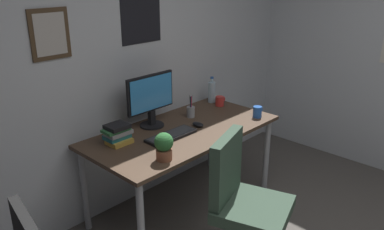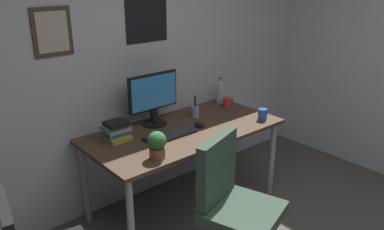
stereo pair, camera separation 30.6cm
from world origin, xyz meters
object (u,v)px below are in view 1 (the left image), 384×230
object	(u,v)px
office_chair	(243,198)
coffee_mug_near	(220,101)
monitor	(151,98)
coffee_mug_far	(258,112)
keyboard	(171,135)
water_bottle	(212,92)
book_stack_left	(118,134)
pen_cup	(191,111)
potted_plant	(164,145)
computer_mouse	(198,124)

from	to	relation	value
office_chair	coffee_mug_near	xyz separation A→B (m)	(0.89, 0.94, 0.24)
monitor	office_chair	bearing A→B (deg)	-95.81
office_chair	coffee_mug_far	distance (m)	1.04
keyboard	water_bottle	bearing A→B (deg)	21.00
keyboard	coffee_mug_near	bearing A→B (deg)	13.70
book_stack_left	coffee_mug_far	bearing A→B (deg)	-20.52
keyboard	coffee_mug_near	distance (m)	0.85
monitor	pen_cup	xyz separation A→B (m)	(0.37, -0.09, -0.19)
coffee_mug_near	potted_plant	world-z (taller)	potted_plant
coffee_mug_near	coffee_mug_far	world-z (taller)	coffee_mug_far
coffee_mug_near	computer_mouse	bearing A→B (deg)	-158.83
water_bottle	potted_plant	world-z (taller)	water_bottle
office_chair	coffee_mug_near	distance (m)	1.31
monitor	coffee_mug_near	bearing A→B (deg)	-5.83
office_chair	computer_mouse	xyz separation A→B (m)	(0.36, 0.73, 0.22)
office_chair	book_stack_left	bearing A→B (deg)	107.35
book_stack_left	potted_plant	bearing A→B (deg)	-83.16
office_chair	potted_plant	bearing A→B (deg)	115.90
office_chair	water_bottle	size ratio (longest dim) A/B	3.76
potted_plant	keyboard	bearing A→B (deg)	38.96
office_chair	water_bottle	distance (m)	1.43
monitor	coffee_mug_far	size ratio (longest dim) A/B	4.00
monitor	book_stack_left	world-z (taller)	monitor
monitor	potted_plant	world-z (taller)	monitor
coffee_mug_far	coffee_mug_near	bearing A→B (deg)	88.52
keyboard	pen_cup	bearing A→B (deg)	24.64
keyboard	monitor	bearing A→B (deg)	80.63
monitor	keyboard	world-z (taller)	monitor
office_chair	water_bottle	xyz separation A→B (m)	(0.91, 1.06, 0.30)
monitor	book_stack_left	bearing A→B (deg)	-169.00
computer_mouse	book_stack_left	xyz separation A→B (m)	(-0.65, 0.21, 0.06)
coffee_mug_far	potted_plant	bearing A→B (deg)	-179.60
office_chair	coffee_mug_near	bearing A→B (deg)	46.59
office_chair	computer_mouse	world-z (taller)	office_chair
office_chair	monitor	world-z (taller)	monitor
monitor	book_stack_left	xyz separation A→B (m)	(-0.40, -0.08, -0.17)
water_bottle	coffee_mug_near	size ratio (longest dim) A/B	2.13
office_chair	water_bottle	world-z (taller)	water_bottle
water_bottle	coffee_mug_far	bearing A→B (deg)	-93.77
computer_mouse	coffee_mug_far	size ratio (longest dim) A/B	0.96
computer_mouse	coffee_mug_far	xyz separation A→B (m)	(0.52, -0.23, 0.03)
coffee_mug_far	pen_cup	distance (m)	0.58
potted_plant	book_stack_left	distance (m)	0.45
monitor	water_bottle	bearing A→B (deg)	3.26
keyboard	coffee_mug_far	world-z (taller)	coffee_mug_far
coffee_mug_near	coffee_mug_far	bearing A→B (deg)	-91.48
computer_mouse	water_bottle	xyz separation A→B (m)	(0.56, 0.33, 0.09)
monitor	pen_cup	world-z (taller)	monitor
keyboard	pen_cup	distance (m)	0.46
monitor	potted_plant	size ratio (longest dim) A/B	2.36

